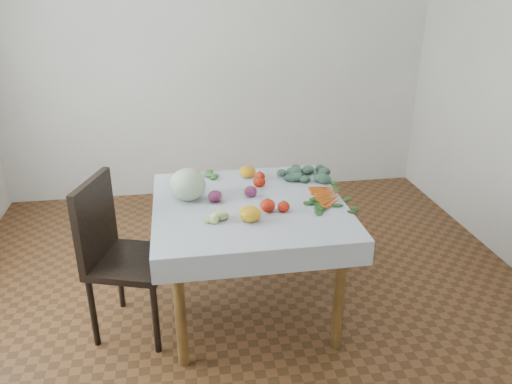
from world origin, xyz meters
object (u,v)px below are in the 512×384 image
cabbage (188,185)px  heirloom_back (247,171)px  table (249,219)px  chair (116,248)px  carrot_bunch (327,195)px

cabbage → heirloom_back: cabbage is taller
table → cabbage: bearing=162.2°
table → chair: chair is taller
heirloom_back → cabbage: bearing=-142.8°
table → heirloom_back: (0.05, 0.42, 0.14)m
chair → heirloom_back: bearing=29.3°
carrot_bunch → table: bearing=-178.6°
cabbage → heirloom_back: 0.51m
heirloom_back → carrot_bunch: bearing=-43.5°
table → cabbage: size_ratio=4.66×
chair → carrot_bunch: bearing=2.8°
chair → cabbage: (0.43, 0.16, 0.30)m
table → cabbage: 0.42m
table → chair: (-0.79, -0.05, -0.10)m
heirloom_back → chair: bearing=-150.7°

